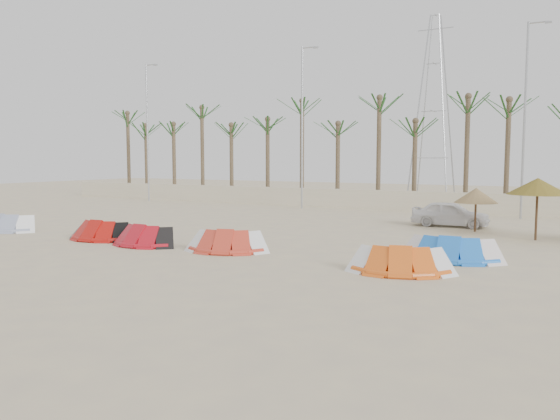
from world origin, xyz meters
The scene contains 16 objects.
ground centered at (0.00, 0.00, 0.00)m, with size 120.00×120.00×0.00m, color #CBBA8E.
boundary_wall centered at (0.00, 22.00, 0.65)m, with size 60.00×0.30×1.30m, color beige.
palm_line centered at (0.67, 23.50, 6.44)m, with size 52.00×4.00×7.70m.
lamp_a centered at (-19.96, 20.00, 5.77)m, with size 1.25×0.14×11.00m.
lamp_b centered at (-5.96, 20.00, 5.77)m, with size 1.25×0.14×11.00m.
lamp_c centered at (8.04, 20.00, 5.77)m, with size 1.25×0.14×11.00m.
pylon centered at (1.00, 28.00, 0.00)m, with size 3.00×3.00×14.00m, color #A5A8AD, non-canonical shape.
kite_grey centered at (-13.07, 2.67, 0.42)m, with size 3.70×2.00×0.90m.
kite_red_left centered at (-6.83, 2.80, 0.42)m, with size 3.13×1.69×0.90m.
kite_red_mid centered at (-4.16, 2.55, 0.42)m, with size 3.05×1.60×0.90m.
kite_red_right centered at (-0.38, 2.91, 0.42)m, with size 3.33×2.27×0.90m.
kite_orange centered at (6.33, 2.29, 0.42)m, with size 3.35×2.19×0.90m.
kite_blue centered at (7.20, 5.13, 0.42)m, with size 3.33×1.63×0.90m.
parasol_left centered at (6.65, 13.00, 1.71)m, with size 2.01×2.01×2.07m.
parasol_mid centered at (9.36, 11.37, 2.28)m, with size 2.47×2.47×2.63m.
car centered at (5.21, 14.46, 0.65)m, with size 1.53×3.81×1.30m, color white.
Camera 1 is at (10.93, -13.80, 3.42)m, focal length 35.00 mm.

